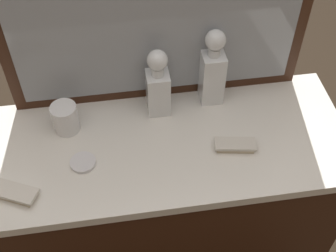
{
  "coord_description": "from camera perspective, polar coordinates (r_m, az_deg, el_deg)",
  "views": [
    {
      "loc": [
        -0.14,
        -0.95,
        2.06
      ],
      "look_at": [
        0.0,
        0.0,
        0.98
      ],
      "focal_mm": 49.13,
      "sensor_mm": 36.0,
      "label": 1
    }
  ],
  "objects": [
    {
      "name": "dresser",
      "position": [
        1.87,
        -0.0,
        -10.86
      ],
      "size": [
        1.2,
        0.5,
        0.9
      ],
      "color": "#381E11",
      "rests_on": "ground_plane"
    },
    {
      "name": "crystal_decanter_far_right",
      "position": [
        1.57,
        5.52,
        6.54
      ],
      "size": [
        0.08,
        0.08,
        0.29
      ],
      "color": "white",
      "rests_on": "dresser"
    },
    {
      "name": "silver_brush_far_left",
      "position": [
        1.45,
        -18.98,
        -7.7
      ],
      "size": [
        0.18,
        0.12,
        0.02
      ],
      "color": "#B7A88C",
      "rests_on": "dresser"
    },
    {
      "name": "silver_brush_left",
      "position": [
        1.49,
        8.32,
        -2.37
      ],
      "size": [
        0.14,
        0.07,
        0.02
      ],
      "color": "#B7A88C",
      "rests_on": "dresser"
    },
    {
      "name": "dresser_mirror",
      "position": [
        1.45,
        -1.42,
        13.29
      ],
      "size": [
        0.99,
        0.03,
        0.65
      ],
      "color": "#381E11",
      "rests_on": "dresser"
    },
    {
      "name": "porcelain_dish",
      "position": [
        1.47,
        -10.5,
        -4.48
      ],
      "size": [
        0.08,
        0.08,
        0.01
      ],
      "color": "silver",
      "rests_on": "dresser"
    },
    {
      "name": "crystal_tumbler_right",
      "position": [
        1.54,
        -12.59,
        0.87
      ],
      "size": [
        0.09,
        0.09,
        0.1
      ],
      "color": "white",
      "rests_on": "dresser"
    },
    {
      "name": "crystal_decanter_rear",
      "position": [
        1.53,
        -1.25,
        4.74
      ],
      "size": [
        0.08,
        0.08,
        0.26
      ],
      "color": "white",
      "rests_on": "dresser"
    }
  ]
}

